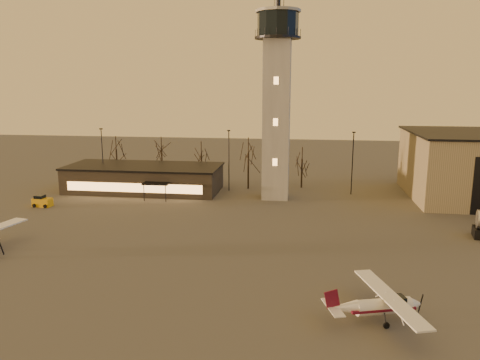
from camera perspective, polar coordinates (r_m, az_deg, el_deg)
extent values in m
plane|color=#474441|center=(45.17, 1.83, -11.21)|extent=(220.00, 220.00, 0.00)
cube|color=gray|center=(71.74, 4.46, 7.18)|extent=(4.00, 4.00, 24.00)
cylinder|color=black|center=(71.84, 4.62, 16.89)|extent=(6.80, 6.80, 0.30)
cylinder|color=black|center=(72.03, 4.64, 18.35)|extent=(6.00, 6.00, 3.40)
cylinder|color=gray|center=(72.28, 4.67, 19.85)|extent=(6.60, 6.60, 0.40)
cylinder|color=black|center=(72.49, 4.69, 20.94)|extent=(0.70, 0.70, 2.40)
cube|color=black|center=(79.51, -11.60, 0.13)|extent=(25.00, 10.00, 4.00)
cube|color=black|center=(79.11, -11.66, 1.66)|extent=(25.40, 10.40, 0.30)
cube|color=#FFAF59|center=(74.98, -12.85, -0.93)|extent=(22.00, 0.08, 1.40)
cube|color=black|center=(72.55, -10.20, -0.43)|extent=(4.00, 2.00, 0.20)
cylinder|color=black|center=(83.78, -16.40, 2.56)|extent=(0.16, 0.16, 10.00)
cube|color=black|center=(83.18, -16.60, 6.00)|extent=(0.50, 0.25, 0.18)
cylinder|color=black|center=(77.42, -1.36, 2.32)|extent=(0.16, 0.16, 10.00)
cube|color=black|center=(76.76, -1.38, 6.04)|extent=(0.50, 0.25, 0.18)
cylinder|color=black|center=(76.82, 13.54, 1.92)|extent=(0.16, 0.16, 10.00)
cube|color=black|center=(76.16, 13.72, 5.67)|extent=(0.50, 0.25, 0.18)
cylinder|color=black|center=(89.55, -14.76, 1.83)|extent=(0.28, 0.28, 5.74)
cylinder|color=black|center=(84.76, -4.71, 1.47)|extent=(0.28, 0.28, 5.25)
cylinder|color=black|center=(79.29, 1.02, 1.13)|extent=(0.28, 0.28, 6.16)
cylinder|color=black|center=(80.81, 7.53, 0.80)|extent=(0.28, 0.28, 4.97)
cylinder|color=black|center=(88.68, -9.49, 1.91)|extent=(0.28, 0.28, 5.60)
cylinder|color=white|center=(37.91, 17.09, -14.50)|extent=(4.42, 2.38, 1.20)
cone|color=white|center=(39.01, 20.49, -13.97)|extent=(1.13, 1.34, 1.15)
cone|color=white|center=(36.65, 12.52, -14.95)|extent=(2.42, 1.62, 1.02)
cube|color=black|center=(38.12, 18.42, -13.74)|extent=(1.61, 1.33, 0.65)
cube|color=#5D0D20|center=(37.85, 16.83, -14.61)|extent=(5.14, 2.63, 0.20)
cube|color=white|center=(37.80, 17.81, -13.42)|extent=(4.28, 10.14, 0.13)
cube|color=white|center=(36.34, 11.26, -14.98)|extent=(1.68, 3.16, 0.07)
cube|color=#5D0D20|center=(36.02, 11.16, -14.08)|extent=(1.25, 0.44, 1.57)
cube|color=#CF950C|center=(73.97, -22.94, -2.52)|extent=(2.73, 1.57, 1.24)
cube|color=black|center=(74.01, -23.21, -1.97)|extent=(1.31, 1.31, 0.71)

